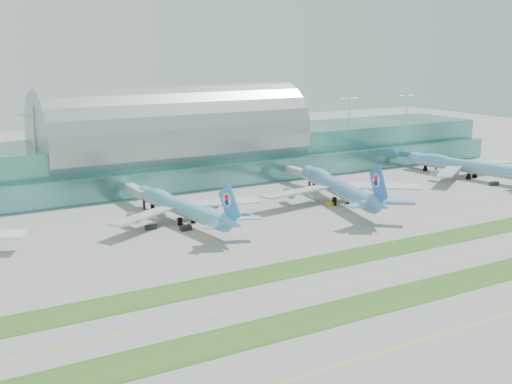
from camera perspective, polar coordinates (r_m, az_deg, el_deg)
ground at (r=186.26m, az=8.55°, el=-5.96°), size 700.00×700.00×0.00m
terminal at (r=291.73m, az=-7.29°, el=3.79°), size 340.00×69.10×36.00m
grass_strip_near at (r=166.72m, az=14.60°, el=-8.51°), size 420.00×12.00×0.08m
grass_strip_far at (r=187.73m, az=8.17°, el=-5.78°), size 420.00×12.00×0.08m
taxiline_a at (r=154.39m, az=19.88°, el=-10.65°), size 420.00×0.35×0.01m
taxiline_b at (r=176.21m, az=11.40°, el=-7.18°), size 420.00×0.35×0.01m
taxiline_c at (r=199.88m, az=5.34°, el=-4.55°), size 420.00×0.35×0.01m
taxiline_d at (r=217.39m, az=1.98°, el=-3.07°), size 420.00×0.35×0.01m
airliner_b at (r=223.03m, az=-6.71°, el=-1.23°), size 58.60×66.97×18.44m
airliner_c at (r=251.63m, az=7.24°, el=0.55°), size 65.30×75.28×20.94m
airliner_d at (r=312.69m, az=18.06°, el=2.29°), size 59.17×68.04×18.85m
gse_c at (r=213.69m, az=-6.26°, el=-3.19°), size 3.76×2.23×1.66m
gse_d at (r=216.57m, az=-9.31°, el=-3.11°), size 4.02×1.99×1.40m
gse_e at (r=246.45m, az=6.56°, el=-1.09°), size 3.26×2.13×1.23m
gse_f at (r=262.66m, az=11.02°, el=-0.36°), size 3.81×2.11×1.42m
gse_g at (r=299.58m, az=20.40°, el=0.71°), size 4.26×2.75×1.64m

